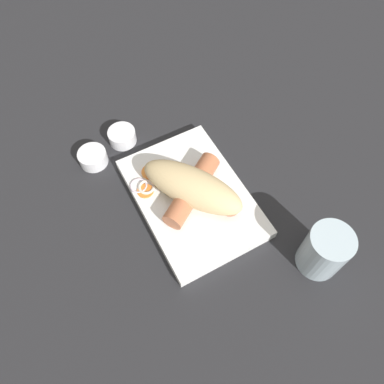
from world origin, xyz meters
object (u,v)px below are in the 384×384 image
object	(u,v)px
food_tray	(192,198)
condiment_cup_near	(122,137)
bread_roll	(193,186)
condiment_cup_far	(93,158)
sausage	(192,189)
drink_glass	(324,251)

from	to	relation	value
food_tray	condiment_cup_near	size ratio (longest dim) A/B	4.88
bread_roll	condiment_cup_far	world-z (taller)	bread_roll
sausage	condiment_cup_near	world-z (taller)	sausage
food_tray	condiment_cup_far	size ratio (longest dim) A/B	4.88
sausage	condiment_cup_near	distance (m)	0.19
food_tray	condiment_cup_near	distance (m)	0.19
food_tray	bread_roll	distance (m)	0.04
bread_roll	drink_glass	world-z (taller)	drink_glass
sausage	condiment_cup_near	size ratio (longest dim) A/B	2.91
condiment_cup_near	condiment_cup_far	xyz separation A→B (m)	(-0.02, 0.07, 0.00)
drink_glass	sausage	bearing A→B (deg)	31.91
drink_glass	food_tray	bearing A→B (deg)	32.37
food_tray	drink_glass	size ratio (longest dim) A/B	2.86
sausage	condiment_cup_far	xyz separation A→B (m)	(0.16, 0.12, -0.03)
condiment_cup_near	condiment_cup_far	distance (m)	0.07
food_tray	sausage	world-z (taller)	sausage
bread_roll	condiment_cup_near	xyz separation A→B (m)	(0.18, 0.06, -0.04)
condiment_cup_far	sausage	bearing A→B (deg)	-142.48
condiment_cup_far	bread_roll	bearing A→B (deg)	-142.63
bread_roll	condiment_cup_near	bearing A→B (deg)	17.20
sausage	drink_glass	xyz separation A→B (m)	(-0.20, -0.12, 0.01)
bread_roll	sausage	xyz separation A→B (m)	(0.00, 0.00, -0.01)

